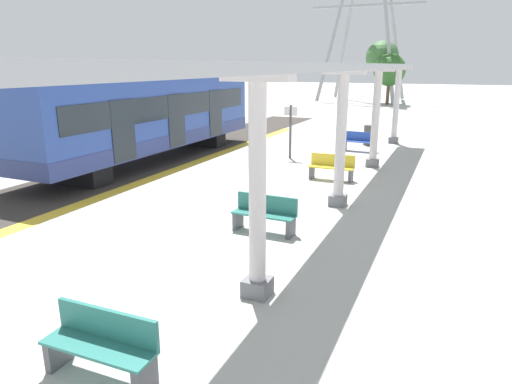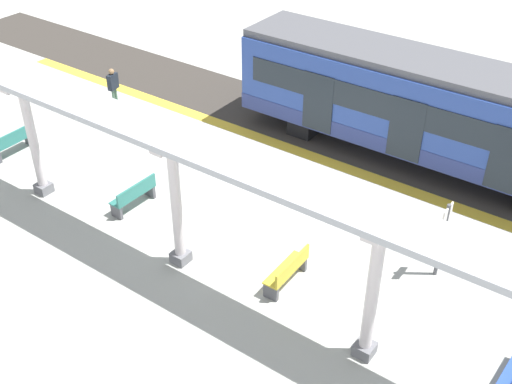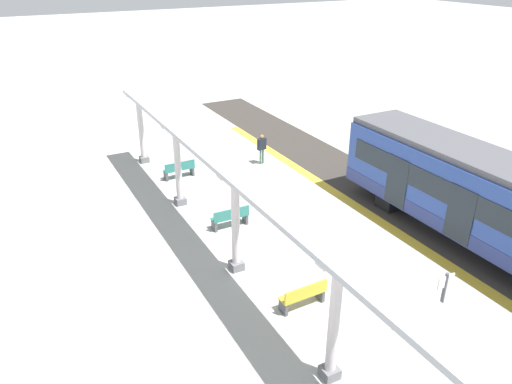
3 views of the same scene
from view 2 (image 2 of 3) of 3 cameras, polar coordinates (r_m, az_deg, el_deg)
name	(u,v)px [view 2 (image 2 of 3)]	position (r m, az deg, el deg)	size (l,w,h in m)	color
ground_plane	(256,206)	(18.92, -0.01, -1.23)	(176.00, 176.00, 0.00)	#A9AAA2
tactile_edge_strip	(315,157)	(21.30, 5.33, 3.11)	(0.51, 28.17, 0.01)	gold
trackbed	(343,135)	(22.72, 7.77, 5.07)	(3.20, 40.17, 0.01)	#38332D
train_near_carriage	(424,110)	(20.91, 14.82, 7.14)	(2.65, 12.44, 3.48)	#294597
canopy_pillar_second	(33,140)	(19.62, -19.35, 4.45)	(1.10, 0.44, 3.64)	slate
canopy_pillar_third	(176,204)	(15.92, -7.15, -1.10)	(1.10, 0.44, 3.64)	slate
canopy_pillar_fourth	(372,293)	(13.57, 10.38, -8.88)	(1.10, 0.44, 3.64)	slate
canopy_beam	(176,141)	(14.80, -7.14, 4.57)	(1.20, 23.12, 0.16)	#A8AAB2
bench_near_end	(288,271)	(16.00, 2.91, -7.05)	(1.51, 0.47, 0.86)	gold
bench_far_end	(13,142)	(22.70, -20.93, 4.21)	(1.51, 0.48, 0.86)	#297168
bench_extra_slot	(134,195)	(18.93, -10.83, -0.26)	(1.51, 0.47, 0.86)	#2B7167
platform_info_sign	(443,233)	(16.37, 16.43, -3.58)	(0.56, 0.10, 2.20)	#4C4C51
passenger_waiting_near_edge	(113,84)	(24.55, -12.68, 9.44)	(0.48, 0.28, 1.58)	#476851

